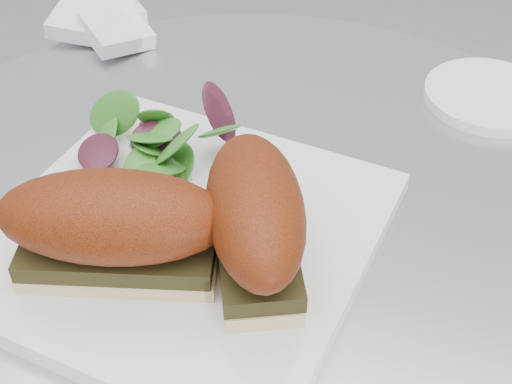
% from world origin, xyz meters
% --- Properties ---
extents(plate, '(0.30, 0.30, 0.02)m').
position_xyz_m(plate, '(-0.04, -0.04, 0.74)').
color(plate, white).
rests_on(plate, table).
extents(sandwich_left, '(0.17, 0.11, 0.08)m').
position_xyz_m(sandwich_left, '(-0.06, -0.09, 0.79)').
color(sandwich_left, beige).
rests_on(sandwich_left, plate).
extents(sandwich_right, '(0.12, 0.16, 0.08)m').
position_xyz_m(sandwich_right, '(0.03, -0.05, 0.79)').
color(sandwich_right, beige).
rests_on(sandwich_right, plate).
extents(salad, '(0.11, 0.11, 0.05)m').
position_xyz_m(salad, '(-0.09, 0.04, 0.77)').
color(salad, '#46902F').
rests_on(salad, plate).
extents(napkin, '(0.12, 0.12, 0.02)m').
position_xyz_m(napkin, '(-0.24, 0.22, 0.74)').
color(napkin, white).
rests_on(napkin, table).
extents(saucer, '(0.12, 0.12, 0.01)m').
position_xyz_m(saucer, '(0.16, 0.24, 0.74)').
color(saucer, white).
rests_on(saucer, table).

